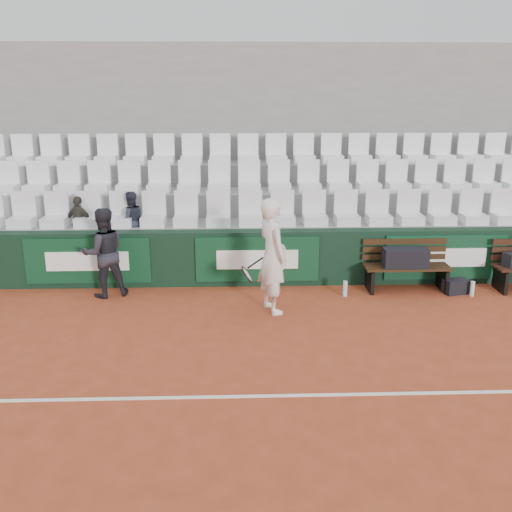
{
  "coord_description": "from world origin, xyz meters",
  "views": [
    {
      "loc": [
        -0.56,
        -5.9,
        3.44
      ],
      "look_at": [
        -0.27,
        2.4,
        1.0
      ],
      "focal_mm": 40.0,
      "sensor_mm": 36.0,
      "label": 1
    }
  ],
  "objects_px": {
    "spectator_b": "(78,199)",
    "spectator_c": "(130,196)",
    "sports_bag_left": "(405,258)",
    "water_bottle_near": "(345,289)",
    "water_bottle_far": "(472,289)",
    "tennis_player": "(272,256)",
    "sports_bag_ground": "(456,286)",
    "ball_kid": "(104,253)",
    "bench_left": "(406,278)"
  },
  "relations": [
    {
      "from": "spectator_b",
      "to": "spectator_c",
      "type": "bearing_deg",
      "value": -157.32
    },
    {
      "from": "sports_bag_left",
      "to": "water_bottle_near",
      "type": "bearing_deg",
      "value": -167.65
    },
    {
      "from": "water_bottle_near",
      "to": "spectator_c",
      "type": "distance_m",
      "value": 4.24
    },
    {
      "from": "spectator_c",
      "to": "spectator_b",
      "type": "bearing_deg",
      "value": -22.77
    },
    {
      "from": "water_bottle_far",
      "to": "spectator_b",
      "type": "bearing_deg",
      "value": 169.58
    },
    {
      "from": "water_bottle_near",
      "to": "sports_bag_left",
      "type": "bearing_deg",
      "value": 12.35
    },
    {
      "from": "tennis_player",
      "to": "water_bottle_near",
      "type": "bearing_deg",
      "value": 25.39
    },
    {
      "from": "water_bottle_far",
      "to": "spectator_b",
      "type": "xyz_separation_m",
      "value": [
        -6.96,
        1.28,
        1.37
      ]
    },
    {
      "from": "water_bottle_near",
      "to": "spectator_b",
      "type": "distance_m",
      "value": 5.1
    },
    {
      "from": "water_bottle_near",
      "to": "sports_bag_ground",
      "type": "bearing_deg",
      "value": 2.46
    },
    {
      "from": "sports_bag_left",
      "to": "water_bottle_far",
      "type": "height_order",
      "value": "sports_bag_left"
    },
    {
      "from": "water_bottle_near",
      "to": "ball_kid",
      "type": "distance_m",
      "value": 4.16
    },
    {
      "from": "spectator_c",
      "to": "water_bottle_near",
      "type": "bearing_deg",
      "value": 139.59
    },
    {
      "from": "spectator_c",
      "to": "bench_left",
      "type": "bearing_deg",
      "value": 146.44
    },
    {
      "from": "water_bottle_far",
      "to": "spectator_b",
      "type": "distance_m",
      "value": 7.21
    },
    {
      "from": "bench_left",
      "to": "ball_kid",
      "type": "relative_size",
      "value": 0.97
    },
    {
      "from": "spectator_c",
      "to": "sports_bag_left",
      "type": "bearing_deg",
      "value": 145.95
    },
    {
      "from": "water_bottle_near",
      "to": "tennis_player",
      "type": "relative_size",
      "value": 0.15
    },
    {
      "from": "bench_left",
      "to": "ball_kid",
      "type": "bearing_deg",
      "value": -179.0
    },
    {
      "from": "water_bottle_far",
      "to": "tennis_player",
      "type": "height_order",
      "value": "tennis_player"
    },
    {
      "from": "bench_left",
      "to": "sports_bag_left",
      "type": "height_order",
      "value": "sports_bag_left"
    },
    {
      "from": "bench_left",
      "to": "spectator_b",
      "type": "distance_m",
      "value": 6.11
    },
    {
      "from": "tennis_player",
      "to": "spectator_c",
      "type": "bearing_deg",
      "value": 143.95
    },
    {
      "from": "tennis_player",
      "to": "spectator_b",
      "type": "distance_m",
      "value": 3.96
    },
    {
      "from": "tennis_player",
      "to": "ball_kid",
      "type": "bearing_deg",
      "value": 164.21
    },
    {
      "from": "bench_left",
      "to": "water_bottle_far",
      "type": "xyz_separation_m",
      "value": [
        1.06,
        -0.34,
        -0.09
      ]
    },
    {
      "from": "sports_bag_ground",
      "to": "bench_left",
      "type": "bearing_deg",
      "value": 167.34
    },
    {
      "from": "sports_bag_ground",
      "to": "water_bottle_far",
      "type": "distance_m",
      "value": 0.28
    },
    {
      "from": "ball_kid",
      "to": "spectator_c",
      "type": "relative_size",
      "value": 1.42
    },
    {
      "from": "tennis_player",
      "to": "spectator_c",
      "type": "xyz_separation_m",
      "value": [
        -2.51,
        1.83,
        0.62
      ]
    },
    {
      "from": "water_bottle_far",
      "to": "ball_kid",
      "type": "xyz_separation_m",
      "value": [
        -6.31,
        0.24,
        0.64
      ]
    },
    {
      "from": "sports_bag_ground",
      "to": "tennis_player",
      "type": "height_order",
      "value": "tennis_player"
    },
    {
      "from": "tennis_player",
      "to": "spectator_b",
      "type": "xyz_separation_m",
      "value": [
        -3.46,
        1.83,
        0.58
      ]
    },
    {
      "from": "tennis_player",
      "to": "spectator_b",
      "type": "height_order",
      "value": "spectator_b"
    },
    {
      "from": "sports_bag_left",
      "to": "water_bottle_near",
      "type": "distance_m",
      "value": 1.2
    },
    {
      "from": "spectator_b",
      "to": "water_bottle_far",
      "type": "bearing_deg",
      "value": -167.74
    },
    {
      "from": "bench_left",
      "to": "spectator_b",
      "type": "xyz_separation_m",
      "value": [
        -5.9,
        0.94,
        1.28
      ]
    },
    {
      "from": "water_bottle_near",
      "to": "spectator_c",
      "type": "relative_size",
      "value": 0.25
    },
    {
      "from": "tennis_player",
      "to": "sports_bag_ground",
      "type": "bearing_deg",
      "value": 12.14
    },
    {
      "from": "bench_left",
      "to": "water_bottle_near",
      "type": "height_order",
      "value": "bench_left"
    },
    {
      "from": "spectator_b",
      "to": "water_bottle_near",
      "type": "bearing_deg",
      "value": -171.61
    },
    {
      "from": "spectator_b",
      "to": "tennis_player",
      "type": "bearing_deg",
      "value": 174.82
    },
    {
      "from": "sports_bag_ground",
      "to": "spectator_c",
      "type": "relative_size",
      "value": 0.38
    },
    {
      "from": "tennis_player",
      "to": "ball_kid",
      "type": "height_order",
      "value": "tennis_player"
    },
    {
      "from": "bench_left",
      "to": "ball_kid",
      "type": "xyz_separation_m",
      "value": [
        -5.25,
        -0.09,
        0.55
      ]
    },
    {
      "from": "bench_left",
      "to": "sports_bag_ground",
      "type": "height_order",
      "value": "bench_left"
    },
    {
      "from": "water_bottle_near",
      "to": "spectator_b",
      "type": "xyz_separation_m",
      "value": [
        -4.76,
        1.21,
        1.36
      ]
    },
    {
      "from": "bench_left",
      "to": "ball_kid",
      "type": "distance_m",
      "value": 5.28
    },
    {
      "from": "water_bottle_near",
      "to": "ball_kid",
      "type": "bearing_deg",
      "value": 177.52
    },
    {
      "from": "bench_left",
      "to": "spectator_c",
      "type": "height_order",
      "value": "spectator_c"
    }
  ]
}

